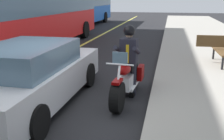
# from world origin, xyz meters

# --- Properties ---
(ground_plane) EXTENTS (80.00, 80.00, 0.00)m
(ground_plane) POSITION_xyz_m (0.00, 0.00, 0.00)
(ground_plane) COLOR black
(motorcycle_main) EXTENTS (2.22, 0.68, 1.26)m
(motorcycle_main) POSITION_xyz_m (-0.88, 1.43, 0.45)
(motorcycle_main) COLOR black
(motorcycle_main) RESTS_ON ground_plane
(rider_main) EXTENTS (0.65, 0.58, 1.74)m
(rider_main) POSITION_xyz_m (-1.07, 1.44, 1.04)
(rider_main) COLOR black
(rider_main) RESTS_ON ground_plane
(bus_near) EXTENTS (11.05, 2.70, 3.30)m
(bus_near) POSITION_xyz_m (-17.22, -5.17, 1.87)
(bus_near) COLOR blue
(bus_near) RESTS_ON ground_plane
(bus_far) EXTENTS (11.05, 2.70, 3.30)m
(bus_far) POSITION_xyz_m (-6.45, -3.83, 1.87)
(bus_far) COLOR red
(bus_far) RESTS_ON ground_plane
(car_silver) EXTENTS (4.60, 1.92, 1.40)m
(car_silver) POSITION_xyz_m (-0.03, -0.59, 0.69)
(car_silver) COLOR silver
(car_silver) RESTS_ON ground_plane
(bench_sidewalk) EXTENTS (1.82, 1.80, 0.95)m
(bench_sidewalk) POSITION_xyz_m (-4.41, 4.20, 0.71)
(bench_sidewalk) COLOR brown
(bench_sidewalk) RESTS_ON sidewalk_curb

